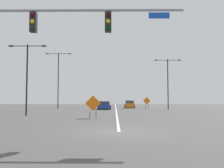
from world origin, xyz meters
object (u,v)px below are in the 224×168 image
(traffic_signal_assembly, at_px, (34,33))
(construction_sign_left_shoulder, at_px, (147,101))
(car_blue_near, at_px, (104,106))
(car_orange_mid, at_px, (130,104))
(street_lamp_near_left, at_px, (27,72))
(construction_sign_median_far, at_px, (93,104))
(street_lamp_mid_left, at_px, (168,79))
(street_lamp_near_right, at_px, (58,76))

(traffic_signal_assembly, distance_m, construction_sign_left_shoulder, 31.09)
(car_blue_near, height_order, car_orange_mid, car_orange_mid)
(street_lamp_near_left, bearing_deg, construction_sign_median_far, -22.50)
(construction_sign_left_shoulder, relative_size, car_orange_mid, 0.48)
(traffic_signal_assembly, distance_m, street_lamp_mid_left, 29.76)
(construction_sign_left_shoulder, bearing_deg, traffic_signal_assembly, -108.37)
(traffic_signal_assembly, relative_size, street_lamp_near_right, 1.23)
(car_blue_near, bearing_deg, construction_sign_left_shoulder, 8.57)
(traffic_signal_assembly, bearing_deg, car_blue_near, 84.80)
(construction_sign_left_shoulder, bearing_deg, street_lamp_near_left, -130.28)
(street_lamp_mid_left, distance_m, construction_sign_left_shoulder, 5.30)
(construction_sign_left_shoulder, xyz_separation_m, car_blue_near, (-7.15, -1.08, -0.67))
(traffic_signal_assembly, bearing_deg, street_lamp_near_left, 110.85)
(construction_sign_left_shoulder, height_order, car_blue_near, construction_sign_left_shoulder)
(construction_sign_median_far, bearing_deg, car_blue_near, 89.30)
(street_lamp_near_left, height_order, construction_sign_left_shoulder, street_lamp_near_left)
(construction_sign_left_shoulder, bearing_deg, street_lamp_near_right, 177.98)
(traffic_signal_assembly, distance_m, street_lamp_near_right, 30.32)
(traffic_signal_assembly, height_order, street_lamp_near_left, street_lamp_near_left)
(street_lamp_near_left, relative_size, car_blue_near, 1.71)
(street_lamp_near_right, bearing_deg, construction_sign_left_shoulder, -2.02)
(street_lamp_mid_left, xyz_separation_m, street_lamp_near_left, (-17.49, -14.57, -0.45))
(traffic_signal_assembly, xyz_separation_m, car_orange_mid, (7.13, 34.57, -4.48))
(street_lamp_near_right, relative_size, car_blue_near, 2.28)
(traffic_signal_assembly, relative_size, car_blue_near, 2.81)
(street_lamp_near_left, bearing_deg, car_blue_near, 65.52)
(traffic_signal_assembly, xyz_separation_m, construction_sign_left_shoulder, (9.72, 29.28, -3.85))
(construction_sign_median_far, distance_m, car_blue_near, 18.83)
(street_lamp_near_right, relative_size, construction_sign_median_far, 4.84)
(street_lamp_near_right, xyz_separation_m, car_orange_mid, (12.61, 4.75, -5.05))
(street_lamp_mid_left, distance_m, construction_sign_median_far, 20.69)
(traffic_signal_assembly, height_order, construction_sign_left_shoulder, traffic_signal_assembly)
(street_lamp_mid_left, bearing_deg, street_lamp_near_right, 170.81)
(traffic_signal_assembly, height_order, construction_sign_median_far, traffic_signal_assembly)
(street_lamp_mid_left, bearing_deg, construction_sign_left_shoulder, 141.94)
(street_lamp_mid_left, relative_size, construction_sign_left_shoulder, 4.01)
(street_lamp_mid_left, distance_m, car_blue_near, 11.17)
(street_lamp_near_right, relative_size, construction_sign_left_shoulder, 4.82)
(street_lamp_near_right, bearing_deg, car_blue_near, -11.35)
(street_lamp_near_left, relative_size, street_lamp_near_right, 0.75)
(street_lamp_near_left, bearing_deg, street_lamp_mid_left, 39.79)
(street_lamp_near_left, height_order, car_blue_near, street_lamp_near_left)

